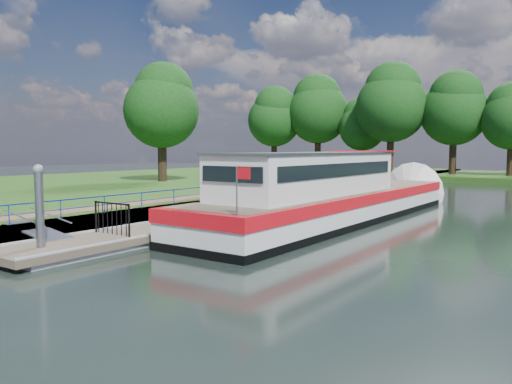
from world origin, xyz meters
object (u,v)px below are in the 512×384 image
Objects in this scene: car_a at (347,170)px; car_d at (357,167)px; car_b at (298,168)px; car_c at (281,168)px; pontoon at (279,210)px; barge at (341,197)px.

car_d is at bearing 112.13° from car_a.
car_b reaches higher than car_c.
car_b is at bearing 118.42° from pontoon.
car_a is 4.98m from car_b.
barge reaches higher than car_c.
car_c is at bearing 128.67° from barge.
pontoon is 7.80× the size of car_c.
pontoon is 6.99× the size of car_d.
pontoon is 25.30m from car_b.
barge is 5.22× the size of car_b.
car_b is (-12.03, 22.22, 1.32)m from pontoon.
car_c reaches higher than car_a.
pontoon is 3.71m from barge.
car_c is at bearing 122.59° from pontoon.
car_c reaches higher than pontoon.
car_d is (-8.47, 28.62, 1.25)m from pontoon.
barge is 31.18m from car_d.
car_d is at bearing 112.78° from barge.
car_b is 1.93m from car_c.
car_b reaches higher than car_a.
car_c is at bearing 128.05° from car_b.
barge reaches higher than pontoon.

